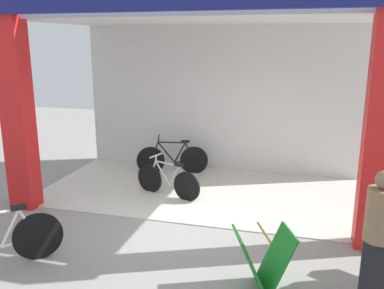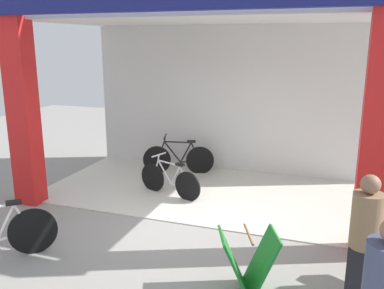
{
  "view_description": "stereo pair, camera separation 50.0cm",
  "coord_description": "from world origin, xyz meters",
  "px_view_note": "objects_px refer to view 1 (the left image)",
  "views": [
    {
      "loc": [
        1.82,
        -5.96,
        2.9
      ],
      "look_at": [
        0.0,
        0.79,
        1.15
      ],
      "focal_mm": 38.61,
      "sensor_mm": 36.0,
      "label": 1
    },
    {
      "loc": [
        2.3,
        -5.81,
        2.9
      ],
      "look_at": [
        0.0,
        0.79,
        1.15
      ],
      "focal_mm": 38.61,
      "sensor_mm": 36.0,
      "label": 2
    }
  ],
  "objects_px": {
    "bicycle_inside_0": "(168,181)",
    "sandwich_board_sign": "(263,261)",
    "bicycle_inside_1": "(173,159)",
    "pedestrian_0": "(380,239)"
  },
  "relations": [
    {
      "from": "bicycle_inside_0",
      "to": "sandwich_board_sign",
      "type": "distance_m",
      "value": 3.33
    },
    {
      "from": "bicycle_inside_1",
      "to": "pedestrian_0",
      "type": "bearing_deg",
      "value": -47.16
    },
    {
      "from": "sandwich_board_sign",
      "to": "pedestrian_0",
      "type": "height_order",
      "value": "pedestrian_0"
    },
    {
      "from": "pedestrian_0",
      "to": "bicycle_inside_0",
      "type": "bearing_deg",
      "value": 142.13
    },
    {
      "from": "sandwich_board_sign",
      "to": "pedestrian_0",
      "type": "distance_m",
      "value": 1.32
    },
    {
      "from": "pedestrian_0",
      "to": "bicycle_inside_1",
      "type": "bearing_deg",
      "value": 132.84
    },
    {
      "from": "bicycle_inside_0",
      "to": "pedestrian_0",
      "type": "relative_size",
      "value": 0.88
    },
    {
      "from": "bicycle_inside_0",
      "to": "sandwich_board_sign",
      "type": "relative_size",
      "value": 1.7
    },
    {
      "from": "bicycle_inside_0",
      "to": "sandwich_board_sign",
      "type": "xyz_separation_m",
      "value": [
        2.05,
        -2.62,
        0.06
      ]
    },
    {
      "from": "bicycle_inside_0",
      "to": "pedestrian_0",
      "type": "distance_m",
      "value": 4.21
    }
  ]
}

